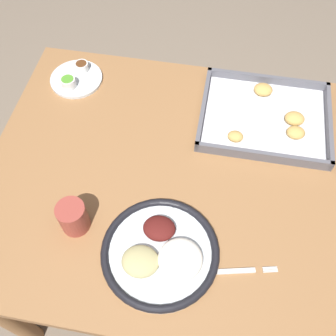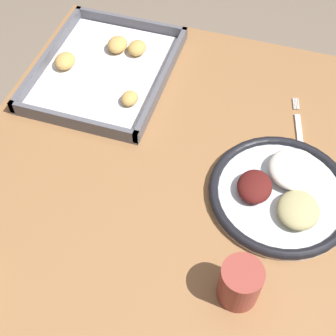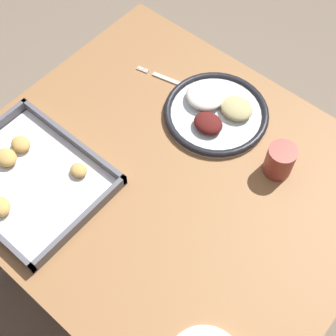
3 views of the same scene
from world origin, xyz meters
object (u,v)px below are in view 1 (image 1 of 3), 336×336
at_px(fork, 229,271).
at_px(drinking_cup, 73,217).
at_px(baking_tray, 267,117).
at_px(saucer_plate, 76,78).
at_px(dinner_plate, 161,252).

relative_size(fork, drinking_cup, 2.33).
bearing_deg(fork, baking_tray, 69.43).
distance_m(fork, drinking_cup, 0.39).
height_order(saucer_plate, baking_tray, saucer_plate).
bearing_deg(saucer_plate, drinking_cup, -72.63).
relative_size(dinner_plate, drinking_cup, 3.26).
xyz_separation_m(fork, baking_tray, (0.06, 0.48, 0.01)).
bearing_deg(drinking_cup, fork, -7.74).
relative_size(saucer_plate, drinking_cup, 1.89).
distance_m(baking_tray, drinking_cup, 0.62).
bearing_deg(drinking_cup, saucer_plate, 107.37).
bearing_deg(dinner_plate, saucer_plate, 125.72).
bearing_deg(dinner_plate, drinking_cup, 170.10).
xyz_separation_m(fork, saucer_plate, (-0.54, 0.54, 0.01)).
xyz_separation_m(saucer_plate, baking_tray, (0.60, -0.06, 0.00)).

